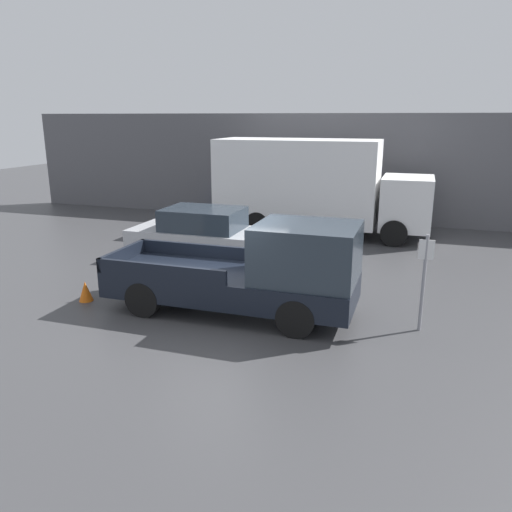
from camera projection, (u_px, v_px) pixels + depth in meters
name	position (u px, v px, depth m)	size (l,w,h in m)	color
ground_plane	(221.00, 317.00, 11.06)	(60.00, 60.00, 0.00)	#3D3D3F
building_wall	(322.00, 168.00, 20.92)	(28.00, 0.15, 4.43)	#56565B
pickup_truck	(257.00, 272.00, 10.91)	(5.58, 1.98, 2.13)	black
car	(201.00, 234.00, 15.28)	(4.23, 1.95, 1.61)	#B7BABF
delivery_truck	(312.00, 185.00, 18.52)	(7.83, 2.43, 3.49)	white
parking_sign	(424.00, 277.00, 10.05)	(0.30, 0.07, 2.04)	gray
newspaper_box	(220.00, 202.00, 22.42)	(0.45, 0.40, 1.15)	#194CB2
traffic_cone	(86.00, 291.00, 11.95)	(0.34, 0.34, 0.48)	orange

